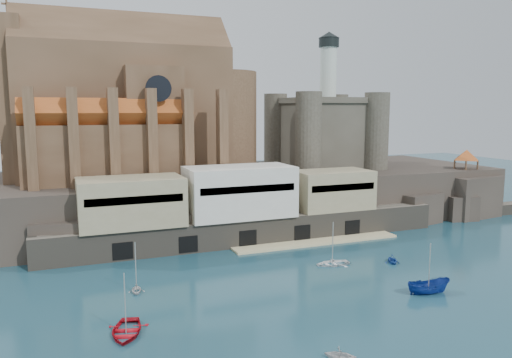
{
  "coord_description": "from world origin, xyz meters",
  "views": [
    {
      "loc": [
        -38.35,
        -54.86,
        22.56
      ],
      "look_at": [
        -3.56,
        32.0,
        9.44
      ],
      "focal_mm": 35.0,
      "sensor_mm": 36.0,
      "label": 1
    }
  ],
  "objects": [
    {
      "name": "castle_keep",
      "position": [
        16.08,
        41.08,
        18.31
      ],
      "size": [
        21.2,
        21.2,
        29.3
      ],
      "color": "#413E33",
      "rests_on": "promontory"
    },
    {
      "name": "promontory",
      "position": [
        -0.19,
        39.37,
        4.92
      ],
      "size": [
        100.0,
        36.0,
        10.0
      ],
      "color": "black",
      "rests_on": "ground"
    },
    {
      "name": "rock_outcrop",
      "position": [
        42.0,
        25.84,
        4.02
      ],
      "size": [
        14.5,
        10.5,
        8.7
      ],
      "color": "black",
      "rests_on": "ground"
    },
    {
      "name": "boat_4",
      "position": [
        -30.06,
        5.76,
        0.0
      ],
      "size": [
        2.66,
        1.88,
        2.84
      ],
      "primitive_type": "imported",
      "rotation": [
        0.0,
        0.0,
        2.97
      ],
      "color": "silver",
      "rests_on": "ground"
    },
    {
      "name": "boat_0",
      "position": [
        -32.79,
        -5.6,
        0.0
      ],
      "size": [
        4.59,
        2.4,
        6.17
      ],
      "primitive_type": "imported",
      "rotation": [
        0.0,
        0.0,
        6.02
      ],
      "color": "red",
      "rests_on": "ground"
    },
    {
      "name": "ground",
      "position": [
        0.0,
        0.0,
        0.0
      ],
      "size": [
        300.0,
        300.0,
        0.0
      ],
      "primitive_type": "plane",
      "color": "#173E4D",
      "rests_on": "ground"
    },
    {
      "name": "boat_7",
      "position": [
        6.97,
        3.95,
        0.0
      ],
      "size": [
        3.01,
        2.44,
        3.02
      ],
      "primitive_type": "imported",
      "rotation": [
        0.0,
        0.0,
        5.91
      ],
      "color": "#1E479E",
      "rests_on": "ground"
    },
    {
      "name": "quay",
      "position": [
        -10.19,
        23.07,
        6.07
      ],
      "size": [
        70.0,
        12.0,
        13.05
      ],
      "color": "#60594D",
      "rests_on": "ground"
    },
    {
      "name": "church",
      "position": [
        -24.13,
        41.85,
        22.13
      ],
      "size": [
        47.0,
        25.93,
        30.51
      ],
      "color": "#513926",
      "rests_on": "promontory"
    },
    {
      "name": "pavilion",
      "position": [
        42.0,
        26.0,
        12.73
      ],
      "size": [
        6.4,
        6.4,
        5.4
      ],
      "color": "#513926",
      "rests_on": "rock_outcrop"
    },
    {
      "name": "boat_2",
      "position": [
        3.34,
        -8.01,
        0.0
      ],
      "size": [
        2.5,
        2.45,
        5.65
      ],
      "primitive_type": "imported",
      "rotation": [
        0.0,
        0.0,
        1.41
      ],
      "color": "navy",
      "rests_on": "ground"
    },
    {
      "name": "boat_6",
      "position": [
        -1.76,
        6.42,
        0.0
      ],
      "size": [
        1.35,
        3.75,
        5.15
      ],
      "primitive_type": "imported",
      "rotation": [
        0.0,
        0.0,
        4.64
      ],
      "color": "white",
      "rests_on": "ground"
    }
  ]
}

